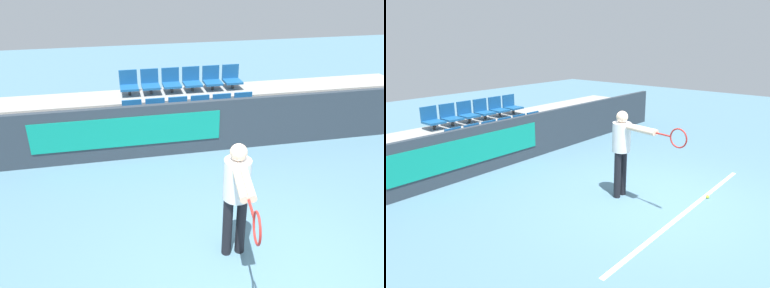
% 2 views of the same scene
% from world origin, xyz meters
% --- Properties ---
extents(ground_plane, '(30.00, 30.00, 0.00)m').
position_xyz_m(ground_plane, '(0.00, 0.00, 0.00)').
color(ground_plane, slate).
extents(barrier_wall, '(11.72, 0.14, 1.10)m').
position_xyz_m(barrier_wall, '(-0.03, 3.73, 0.55)').
color(barrier_wall, '#2D3842').
rests_on(barrier_wall, ground).
extents(bleacher_tier_front, '(11.32, 1.02, 0.38)m').
position_xyz_m(bleacher_tier_front, '(0.00, 4.32, 0.19)').
color(bleacher_tier_front, '#9E9E99').
rests_on(bleacher_tier_front, ground).
extents(bleacher_tier_middle, '(11.32, 1.02, 0.76)m').
position_xyz_m(bleacher_tier_middle, '(0.00, 5.34, 0.38)').
color(bleacher_tier_middle, '#9E9E99').
rests_on(bleacher_tier_middle, ground).
extents(stadium_chair_0, '(0.42, 0.45, 0.55)m').
position_xyz_m(stadium_chair_0, '(-1.25, 4.45, 0.63)').
color(stadium_chair_0, '#333333').
rests_on(stadium_chair_0, bleacher_tier_front).
extents(stadium_chair_1, '(0.42, 0.45, 0.55)m').
position_xyz_m(stadium_chair_1, '(-0.75, 4.45, 0.63)').
color(stadium_chair_1, '#333333').
rests_on(stadium_chair_1, bleacher_tier_front).
extents(stadium_chair_2, '(0.42, 0.45, 0.55)m').
position_xyz_m(stadium_chair_2, '(-0.25, 4.45, 0.63)').
color(stadium_chair_2, '#333333').
rests_on(stadium_chair_2, bleacher_tier_front).
extents(stadium_chair_3, '(0.42, 0.45, 0.55)m').
position_xyz_m(stadium_chair_3, '(0.25, 4.45, 0.63)').
color(stadium_chair_3, '#333333').
rests_on(stadium_chair_3, bleacher_tier_front).
extents(stadium_chair_4, '(0.42, 0.45, 0.55)m').
position_xyz_m(stadium_chair_4, '(0.75, 4.45, 0.63)').
color(stadium_chair_4, '#333333').
rests_on(stadium_chair_4, bleacher_tier_front).
extents(stadium_chair_5, '(0.42, 0.45, 0.55)m').
position_xyz_m(stadium_chair_5, '(1.25, 4.45, 0.63)').
color(stadium_chair_5, '#333333').
rests_on(stadium_chair_5, bleacher_tier_front).
extents(stadium_chair_6, '(0.42, 0.45, 0.55)m').
position_xyz_m(stadium_chair_6, '(-1.25, 5.47, 1.01)').
color(stadium_chair_6, '#333333').
rests_on(stadium_chair_6, bleacher_tier_middle).
extents(stadium_chair_7, '(0.42, 0.45, 0.55)m').
position_xyz_m(stadium_chair_7, '(-0.75, 5.47, 1.01)').
color(stadium_chair_7, '#333333').
rests_on(stadium_chair_7, bleacher_tier_middle).
extents(stadium_chair_8, '(0.42, 0.45, 0.55)m').
position_xyz_m(stadium_chair_8, '(-0.25, 5.47, 1.01)').
color(stadium_chair_8, '#333333').
rests_on(stadium_chair_8, bleacher_tier_middle).
extents(stadium_chair_9, '(0.42, 0.45, 0.55)m').
position_xyz_m(stadium_chair_9, '(0.25, 5.47, 1.01)').
color(stadium_chair_9, '#333333').
rests_on(stadium_chair_9, bleacher_tier_middle).
extents(stadium_chair_10, '(0.42, 0.45, 0.55)m').
position_xyz_m(stadium_chair_10, '(0.75, 5.47, 1.01)').
color(stadium_chair_10, '#333333').
rests_on(stadium_chair_10, bleacher_tier_middle).
extents(stadium_chair_11, '(0.42, 0.45, 0.55)m').
position_xyz_m(stadium_chair_11, '(1.25, 5.47, 1.01)').
color(stadium_chair_11, '#333333').
rests_on(stadium_chair_11, bleacher_tier_middle).
extents(tennis_player, '(0.42, 1.54, 1.65)m').
position_xyz_m(tennis_player, '(-0.19, 0.63, 1.03)').
color(tennis_player, black).
rests_on(tennis_player, ground).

